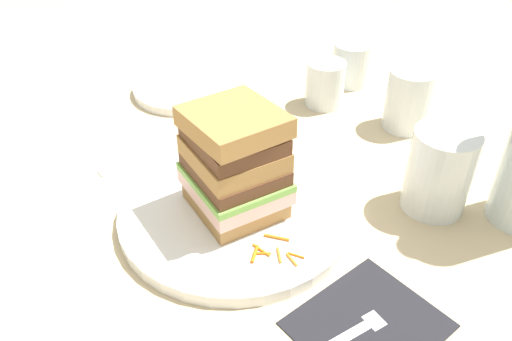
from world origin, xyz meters
TOP-DOWN VIEW (x-y plane):
  - ground_plane at (0.00, 0.00)m, footprint 3.00×3.00m
  - main_plate at (0.02, -0.01)m, footprint 0.28×0.28m
  - sandwich at (0.02, -0.01)m, footprint 0.12×0.11m
  - carrot_shred_0 at (-0.08, -0.01)m, footprint 0.01×0.03m
  - carrot_shred_1 at (-0.07, 0.03)m, footprint 0.01×0.03m
  - carrot_shred_2 at (-0.07, -0.02)m, footprint 0.02×0.01m
  - carrot_shred_3 at (-0.08, -0.02)m, footprint 0.03×0.01m
  - carrot_shred_4 at (-0.09, 0.00)m, footprint 0.03×0.02m
  - carrot_shred_5 at (0.10, -0.03)m, footprint 0.01×0.02m
  - carrot_shred_6 at (0.11, -0.01)m, footprint 0.02×0.01m
  - carrot_shred_7 at (0.12, -0.00)m, footprint 0.02×0.01m
  - carrot_shred_8 at (0.13, -0.01)m, footprint 0.02×0.01m
  - carrot_shred_9 at (0.09, -0.00)m, footprint 0.02×0.02m
  - carrot_shred_10 at (0.10, -0.03)m, footprint 0.02×0.02m
  - carrot_shred_11 at (0.10, -0.03)m, footprint 0.02×0.01m
  - napkin_dark at (0.22, 0.01)m, footprint 0.12×0.14m
  - fork at (0.22, -0.01)m, footprint 0.03×0.17m
  - knife at (-0.16, -0.01)m, footprint 0.02×0.20m
  - juice_glass at (0.14, 0.20)m, footprint 0.08×0.08m
  - empty_tumbler_0 at (-0.00, 0.32)m, footprint 0.07×0.07m
  - empty_tumbler_1 at (-0.15, 0.35)m, footprint 0.07×0.07m
  - empty_tumbler_2 at (-0.12, 0.27)m, footprint 0.06×0.06m
  - side_plate at (-0.30, 0.11)m, footprint 0.17×0.17m

SIDE VIEW (x-z plane):
  - ground_plane at x=0.00m, z-range 0.00..0.00m
  - napkin_dark at x=0.22m, z-range 0.00..0.00m
  - knife at x=-0.16m, z-range 0.00..0.00m
  - fork at x=0.22m, z-range 0.00..0.01m
  - side_plate at x=-0.30m, z-range 0.00..0.01m
  - main_plate at x=0.02m, z-range 0.00..0.02m
  - carrot_shred_7 at x=0.12m, z-range 0.02..0.02m
  - carrot_shred_4 at x=-0.09m, z-range 0.02..0.02m
  - carrot_shred_5 at x=0.10m, z-range 0.02..0.02m
  - carrot_shred_1 at x=-0.07m, z-range 0.02..0.02m
  - carrot_shred_8 at x=0.13m, z-range 0.02..0.02m
  - carrot_shred_0 at x=-0.08m, z-range 0.02..0.02m
  - carrot_shred_11 at x=0.10m, z-range 0.02..0.02m
  - carrot_shred_6 at x=0.11m, z-range 0.02..0.02m
  - carrot_shred_3 at x=-0.08m, z-range 0.02..0.02m
  - carrot_shred_9 at x=0.09m, z-range 0.02..0.02m
  - carrot_shred_2 at x=-0.07m, z-range 0.02..0.02m
  - carrot_shred_10 at x=0.10m, z-range 0.02..0.02m
  - empty_tumbler_1 at x=-0.15m, z-range 0.00..0.07m
  - empty_tumbler_2 at x=-0.12m, z-range 0.00..0.07m
  - empty_tumbler_0 at x=0.00m, z-range 0.00..0.09m
  - juice_glass at x=0.14m, z-range 0.00..0.10m
  - sandwich at x=0.02m, z-range 0.01..0.14m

